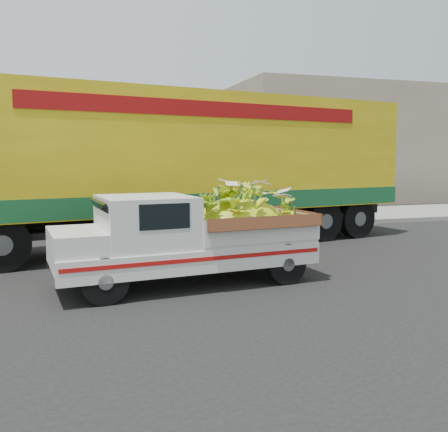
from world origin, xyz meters
name	(u,v)px	position (x,y,z in m)	size (l,w,h in m)	color
ground	(154,284)	(0.00, 0.00, 0.00)	(100.00, 100.00, 0.00)	black
curb	(118,232)	(0.00, 6.08, 0.07)	(60.00, 0.25, 0.15)	gray
sidewalk	(112,224)	(0.00, 8.18, 0.07)	(60.00, 4.00, 0.14)	gray
building_right	(361,145)	(14.00, 15.08, 3.00)	(14.00, 6.00, 6.00)	gray
pickup_truck	(204,235)	(0.89, -0.17, 0.85)	(4.68, 2.12, 1.59)	black
semi_trailer	(190,163)	(1.59, 3.64, 2.12)	(12.08, 4.60, 3.80)	black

